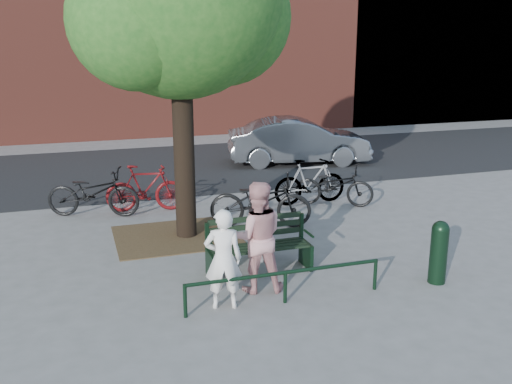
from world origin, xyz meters
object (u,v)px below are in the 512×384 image
object	(u,v)px
bicycle_c	(261,201)
parked_car	(299,141)
bollard	(439,250)
park_bench	(258,244)
person_right	(257,237)
person_left	(223,259)
litter_bin	(261,234)

from	to	relation	value
bicycle_c	parked_car	distance (m)	6.32
bollard	parked_car	world-z (taller)	parked_car
bollard	bicycle_c	world-z (taller)	bicycle_c
park_bench	person_right	world-z (taller)	person_right
park_bench	bollard	distance (m)	2.92
person_left	person_right	world-z (taller)	person_right
person_left	parked_car	bearing A→B (deg)	-105.55
litter_bin	person_left	bearing A→B (deg)	-124.41
park_bench	bicycle_c	xyz separation A→B (m)	(0.78, 2.21, 0.07)
person_left	bicycle_c	size ratio (longest dim) A/B	0.71
park_bench	person_left	distance (m)	1.47
person_left	bicycle_c	world-z (taller)	person_left
bollard	litter_bin	size ratio (longest dim) A/B	1.15
bicycle_c	litter_bin	bearing A→B (deg)	-178.09
person_left	bollard	bearing A→B (deg)	-170.79
person_left	parked_car	size ratio (longest dim) A/B	0.34
person_left	litter_bin	distance (m)	2.02
bollard	parked_car	xyz separation A→B (m)	(1.30, 9.07, 0.16)
park_bench	bollard	world-z (taller)	bollard
person_right	litter_bin	size ratio (longest dim) A/B	1.94
park_bench	bollard	xyz separation A→B (m)	(2.58, -1.35, 0.08)
bollard	litter_bin	bearing A→B (deg)	141.54
litter_bin	bicycle_c	size ratio (longest dim) A/B	0.43
park_bench	parked_car	xyz separation A→B (m)	(3.88, 7.72, 0.24)
bollard	litter_bin	world-z (taller)	bollard
bicycle_c	person_left	bearing A→B (deg)	173.29
person_right	parked_car	distance (m)	9.40
bicycle_c	parked_car	xyz separation A→B (m)	(3.10, 5.51, 0.17)
bicycle_c	parked_car	size ratio (longest dim) A/B	0.48
park_bench	bollard	bearing A→B (deg)	-27.56
park_bench	litter_bin	distance (m)	0.57
person_right	bicycle_c	size ratio (longest dim) A/B	0.83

